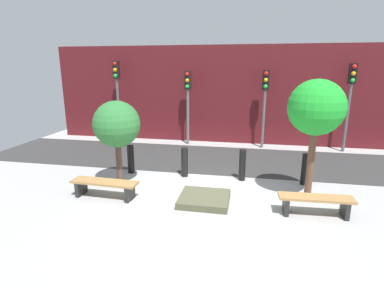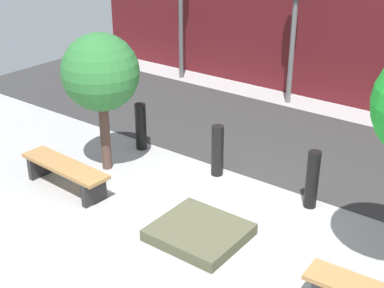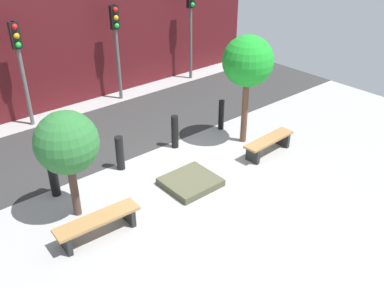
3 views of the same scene
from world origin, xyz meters
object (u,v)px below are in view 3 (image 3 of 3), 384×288
Objects in this scene: planter_bed at (190,182)px; traffic_light_east at (191,16)px; bollard_left at (120,153)px; traffic_light_mid_west at (19,55)px; tree_behind_left_bench at (67,143)px; bollard_center at (175,132)px; traffic_light_mid_east at (116,36)px; bench_left at (98,223)px; bollard_far_left at (54,178)px; bench_right at (269,143)px; bollard_right at (221,115)px; tree_behind_right_bench at (248,62)px.

traffic_light_east reaches higher than planter_bed.
bollard_left is 4.50m from traffic_light_mid_west.
tree_behind_left_bench is 2.56× the size of bollard_center.
traffic_light_mid_east is (3.28, 0.00, 0.03)m from traffic_light_mid_west.
bench_left is 0.56× the size of traffic_light_mid_west.
bollard_center is (1.81, 0.00, 0.02)m from bollard_left.
bollard_far_left is at bearing 93.00° from tree_behind_left_bench.
bollard_right is at bearing 85.85° from bench_right.
traffic_light_east reaches higher than bollard_left.
planter_bed is at bearing -146.97° from bollard_right.
bollard_right is at bearing 0.00° from bollard_left.
traffic_light_east is (4.01, 4.07, 1.96)m from bollard_center.
traffic_light_mid_west is at bearing -180.00° from traffic_light_mid_east.
planter_bed is 3.26m from bollard_far_left.
tree_behind_left_bench is 0.76× the size of traffic_light_mid_east.
bollard_right reaches higher than bollard_left.
bollard_left is (1.81, 0.00, 0.00)m from bollard_far_left.
bench_right is 0.52× the size of traffic_light_mid_east.
traffic_light_east reaches higher than bollard_center.
bollard_right is at bearing -118.45° from traffic_light_east.
bollard_left is 3.62m from bollard_right.
bollard_left is (-0.90, 1.76, 0.38)m from planter_bed.
tree_behind_right_bench reaches higher than bollard_left.
planter_bed is at bearing 173.08° from bench_right.
planter_bed is at bearing -33.03° from bollard_far_left.
tree_behind_left_bench is (0.00, 0.97, 1.47)m from bench_left.
bench_left is 7.66m from traffic_light_mid_east.
bollard_left is (-3.57, 1.00, -1.93)m from tree_behind_right_bench.
traffic_light_east is (4.92, 5.83, 2.36)m from planter_bed.
bollard_left is at bearing 164.37° from tree_behind_right_bench.
bollard_center is 4.51m from traffic_light_mid_east.
bollard_center is at bearing 129.18° from bench_right.
bollard_far_left is 0.29× the size of traffic_light_mid_west.
bollard_left is 0.26× the size of traffic_light_east.
traffic_light_mid_east is 3.28m from traffic_light_east.
tree_behind_left_bench is 5.36m from tree_behind_right_bench.
bench_left is at bearing -151.15° from bollard_center.
bollard_far_left is at bearing -151.93° from traffic_light_east.
bench_left is 0.58× the size of tree_behind_right_bench.
traffic_light_mid_east reaches higher than tree_behind_right_bench.
bollard_center is (0.90, 1.76, 0.40)m from planter_bed.
bollard_left is 5.13m from traffic_light_mid_east.
bench_left is 1.94× the size of bollard_left.
tree_behind_left_bench is 5.62m from bollard_right.
tree_behind_right_bench reaches higher than tree_behind_left_bench.
tree_behind_right_bench is 3.34× the size of bollard_left.
tree_behind_left_bench is 6.66m from traffic_light_mid_east.
bench_right reaches higher than planter_bed.
planter_bed is 0.51× the size of tree_behind_left_bench.
bench_right is 4.07m from bollard_left.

